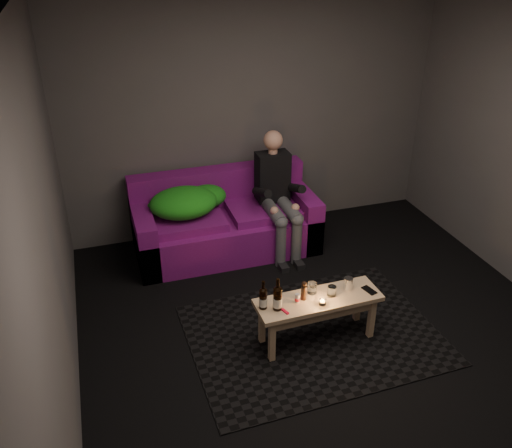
{
  "coord_description": "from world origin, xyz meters",
  "views": [
    {
      "loc": [
        -1.65,
        -3.0,
        2.97
      ],
      "look_at": [
        -0.34,
        1.12,
        0.62
      ],
      "focal_mm": 38.0,
      "sensor_mm": 36.0,
      "label": 1
    }
  ],
  "objects_px": {
    "beer_bottle_a": "(263,298)",
    "beer_bottle_b": "(278,298)",
    "person": "(277,192)",
    "steel_cup": "(348,283)",
    "sofa": "(225,223)",
    "coffee_table": "(318,306)"
  },
  "relations": [
    {
      "from": "beer_bottle_b",
      "to": "steel_cup",
      "type": "bearing_deg",
      "value": 7.09
    },
    {
      "from": "coffee_table",
      "to": "beer_bottle_a",
      "type": "bearing_deg",
      "value": 178.32
    },
    {
      "from": "person",
      "to": "beer_bottle_b",
      "type": "bearing_deg",
      "value": -109.57
    },
    {
      "from": "beer_bottle_b",
      "to": "steel_cup",
      "type": "xyz_separation_m",
      "value": [
        0.64,
        0.08,
        -0.05
      ]
    },
    {
      "from": "sofa",
      "to": "person",
      "type": "bearing_deg",
      "value": -16.11
    },
    {
      "from": "beer_bottle_a",
      "to": "person",
      "type": "bearing_deg",
      "value": 66.58
    },
    {
      "from": "beer_bottle_a",
      "to": "steel_cup",
      "type": "bearing_deg",
      "value": 2.56
    },
    {
      "from": "beer_bottle_a",
      "to": "steel_cup",
      "type": "relative_size",
      "value": 2.43
    },
    {
      "from": "person",
      "to": "steel_cup",
      "type": "xyz_separation_m",
      "value": [
        0.09,
        -1.46,
        -0.18
      ]
    },
    {
      "from": "person",
      "to": "coffee_table",
      "type": "height_order",
      "value": "person"
    },
    {
      "from": "beer_bottle_a",
      "to": "steel_cup",
      "type": "distance_m",
      "value": 0.74
    },
    {
      "from": "sofa",
      "to": "beer_bottle_b",
      "type": "height_order",
      "value": "sofa"
    },
    {
      "from": "beer_bottle_b",
      "to": "person",
      "type": "bearing_deg",
      "value": 70.43
    },
    {
      "from": "coffee_table",
      "to": "person",
      "type": "bearing_deg",
      "value": 82.87
    },
    {
      "from": "coffee_table",
      "to": "beer_bottle_a",
      "type": "distance_m",
      "value": 0.49
    },
    {
      "from": "beer_bottle_b",
      "to": "steel_cup",
      "type": "distance_m",
      "value": 0.64
    },
    {
      "from": "sofa",
      "to": "coffee_table",
      "type": "height_order",
      "value": "sofa"
    },
    {
      "from": "person",
      "to": "beer_bottle_b",
      "type": "relative_size",
      "value": 4.47
    },
    {
      "from": "person",
      "to": "beer_bottle_a",
      "type": "xyz_separation_m",
      "value": [
        -0.65,
        -1.49,
        -0.13
      ]
    },
    {
      "from": "sofa",
      "to": "coffee_table",
      "type": "bearing_deg",
      "value": -78.59
    },
    {
      "from": "beer_bottle_a",
      "to": "beer_bottle_b",
      "type": "xyz_separation_m",
      "value": [
        0.1,
        -0.05,
        0.01
      ]
    },
    {
      "from": "beer_bottle_a",
      "to": "coffee_table",
      "type": "bearing_deg",
      "value": -1.68
    }
  ]
}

